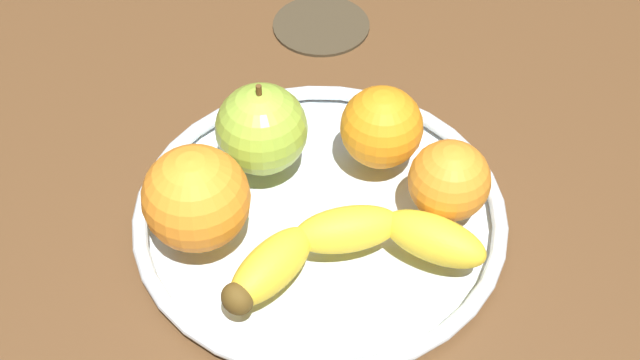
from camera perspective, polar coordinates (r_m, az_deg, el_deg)
ground_plane at (r=68.23cm, az=-0.00°, el=-3.86°), size 167.37×167.37×4.00cm
fruit_bowl at (r=65.97cm, az=-0.00°, el=-2.28°), size 28.42×28.42×1.80cm
banana at (r=60.79cm, az=1.81°, el=-4.40°), size 19.65×9.12×3.35cm
apple at (r=66.12cm, az=-3.87°, el=3.37°), size 7.13×7.13×7.93cm
orange_back_right at (r=66.77cm, az=4.09°, el=3.49°), size 6.45×6.45×6.45cm
orange_front_left at (r=61.33cm, az=-8.16°, el=-1.21°), size 7.73×7.73×7.73cm
orange_front_right at (r=63.66cm, az=8.51°, el=-0.05°), size 6.08×6.08×6.08cm
ambient_coaster at (r=84.24cm, az=0.08°, el=10.24°), size 9.31×9.31×0.60cm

